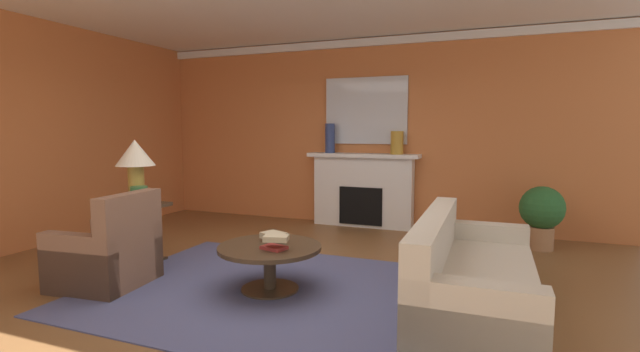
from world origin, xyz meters
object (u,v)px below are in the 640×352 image
Objects in this scene: vase_mantel_left at (330,138)px; fireplace at (363,192)px; armchair_near_window at (108,256)px; vase_mantel_right at (397,143)px; mantel_mirror at (366,111)px; table_lamp at (135,159)px; sofa at (470,283)px; potted_plant at (542,212)px; vase_on_side_table at (139,197)px; coffee_table at (270,257)px; side_table at (138,229)px.

fireplace is at bearing 5.14° from vase_mantel_left.
vase_mantel_right is at bearing 59.04° from armchair_near_window.
table_lamp is at bearing -121.82° from mantel_mirror.
mantel_mirror is 4.03m from sofa.
vase_mantel_right reaches higher than armchair_near_window.
fireplace is at bearing 168.79° from potted_plant.
armchair_near_window reaches higher than potted_plant.
vase_on_side_table reaches higher than potted_plant.
armchair_near_window is (-1.60, -3.63, -0.25)m from fireplace.
side_table is at bearing 172.27° from coffee_table.
coffee_table is 1.33× the size of table_lamp.
side_table is 0.82m from table_lamp.
potted_plant is (4.45, 2.40, -0.73)m from table_lamp.
fireplace is 3.77× the size of vase_mantel_left.
fireplace is 5.05× the size of vase_mantel_right.
vase_on_side_table is at bearing -111.62° from vase_mantel_left.
armchair_near_window is 2.67× the size of vase_mantel_right.
coffee_table is at bearing -100.34° from vase_mantel_right.
vase_mantel_right reaches higher than vase_on_side_table.
table_lamp reaches higher than sofa.
sofa is 2.71m from potted_plant.
coffee_table is at bearing -7.73° from table_lamp.
coffee_table is at bearing -7.73° from side_table.
vase_mantel_left reaches higher than fireplace.
vase_on_side_table is (-0.13, 0.60, 0.51)m from armchair_near_window.
coffee_table is at bearing -4.44° from vase_on_side_table.
mantel_mirror is at bearing 58.18° from table_lamp.
mantel_mirror is at bearing 90.00° from fireplace.
vase_mantel_right reaches higher than side_table.
fireplace is 1.34× the size of mantel_mirror.
sofa is 4.42× the size of vase_mantel_left.
side_table is at bearing -130.35° from vase_mantel_right.
vase_mantel_left is (1.05, 3.58, 1.11)m from armchair_near_window.
potted_plant is at bearing -8.38° from vase_mantel_left.
armchair_near_window reaches higher than side_table.
side_table is 3.32m from vase_mantel_left.
mantel_mirror is (-0.00, 0.12, 1.30)m from fireplace.
potted_plant is (0.73, 2.60, 0.19)m from sofa.
vase_mantel_left is (1.33, 2.86, 0.20)m from table_lamp.
vase_mantel_left reaches higher than table_lamp.
potted_plant is (2.58, 2.66, 0.16)m from coffee_table.
mantel_mirror is 2.97m from potted_plant.
fireplace is 1.89× the size of armchair_near_window.
vase_on_side_table is at bearing 175.56° from coffee_table.
armchair_near_window is 1.65m from coffee_table.
vase_mantel_right is at bearing 0.00° from vase_mantel_left.
side_table is at bearing 176.42° from table_lamp.
table_lamp is at bearing -3.58° from side_table.
mantel_mirror reaches higher than vase_on_side_table.
potted_plant is at bearing -12.84° from vase_mantel_right.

